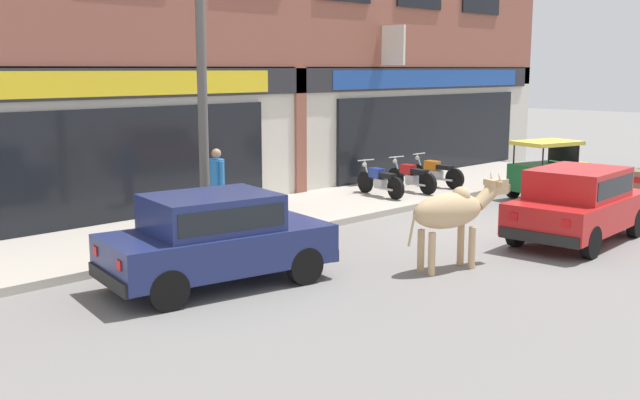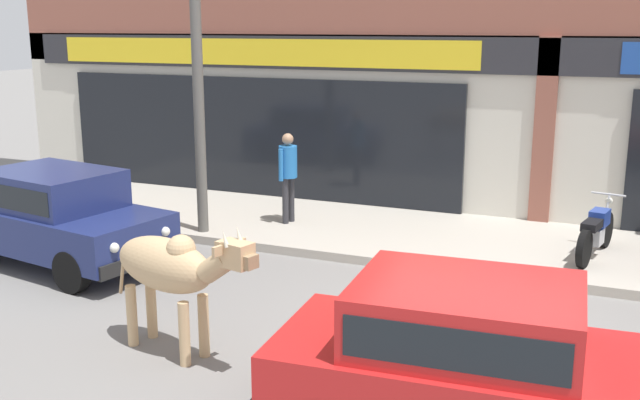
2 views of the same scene
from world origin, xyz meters
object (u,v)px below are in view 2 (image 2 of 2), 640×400
Objects in this scene: motorcycle_0 at (596,232)px; pedestrian at (288,168)px; cow at (171,267)px; car_1 at (472,357)px; car_2 at (56,213)px; utility_pole at (198,74)px.

pedestrian is at bearing 179.96° from motorcycle_0.
cow is 0.57× the size of car_1.
car_2 reaches higher than motorcycle_0.
car_2 is at bearing 159.50° from car_1.
motorcycle_0 is at bearing 9.85° from utility_pole.
utility_pole is at bearing 117.52° from cow.
car_2 is 0.71× the size of utility_pole.
utility_pole is (-2.11, 4.05, 1.80)m from cow.
car_2 is (-3.42, 2.01, -0.19)m from cow.
cow is 1.32× the size of pedestrian.
car_1 is at bearing -39.75° from utility_pole.
motorcycle_0 is at bearing -0.04° from pedestrian.
pedestrian is (-4.44, 5.69, 0.31)m from car_1.
car_1 is 0.97× the size of car_2.
motorcycle_0 is at bearing 22.48° from car_2.
cow is 1.18× the size of motorcycle_0.
pedestrian reaches higher than cow.
car_1 is 5.74m from motorcycle_0.
car_2 is at bearing 149.58° from cow.
utility_pole reaches higher than motorcycle_0.
pedestrian is (-5.15, 0.00, 0.60)m from motorcycle_0.
motorcycle_0 is at bearing 82.86° from car_1.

